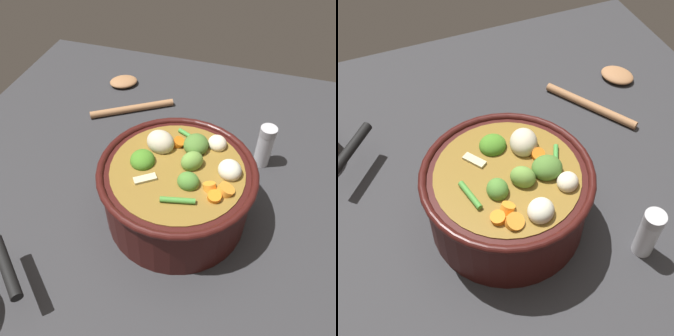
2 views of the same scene
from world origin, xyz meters
The scene contains 4 objects.
ground_plane centered at (0.00, 0.00, 0.00)m, with size 1.10×1.10×0.00m, color #2D2D30.
cooking_pot centered at (0.00, 0.00, 0.07)m, with size 0.27×0.27×0.15m.
wooden_spoon centered at (-0.33, -0.23, 0.01)m, with size 0.21×0.20×0.02m.
salt_shaker centered at (-0.18, 0.14, 0.05)m, with size 0.03×0.03×0.10m.
Camera 2 is at (0.16, 0.39, 0.64)m, focal length 48.08 mm.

